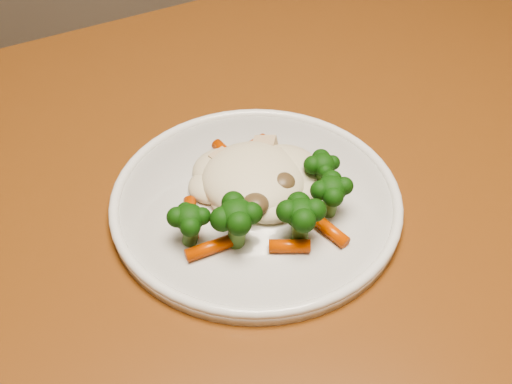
{
  "coord_description": "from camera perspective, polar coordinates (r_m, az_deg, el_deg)",
  "views": [
    {
      "loc": [
        0.01,
        -0.49,
        1.19
      ],
      "look_at": [
        0.07,
        -0.05,
        0.77
      ],
      "focal_mm": 45.0,
      "sensor_mm": 36.0,
      "label": 1
    }
  ],
  "objects": [
    {
      "name": "meal",
      "position": [
        0.6,
        0.47,
        0.47
      ],
      "size": [
        0.17,
        0.17,
        0.05
      ],
      "color": "beige",
      "rests_on": "plate"
    },
    {
      "name": "plate",
      "position": [
        0.62,
        0.0,
        -0.92
      ],
      "size": [
        0.28,
        0.28,
        0.01
      ],
      "primitive_type": "cylinder",
      "color": "white",
      "rests_on": "dining_table"
    },
    {
      "name": "dining_table",
      "position": [
        0.74,
        4.28,
        -3.92
      ],
      "size": [
        1.4,
        1.17,
        0.75
      ],
      "rotation": [
        0.0,
        0.0,
        0.36
      ],
      "color": "brown",
      "rests_on": "ground"
    }
  ]
}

